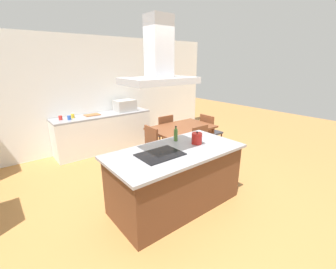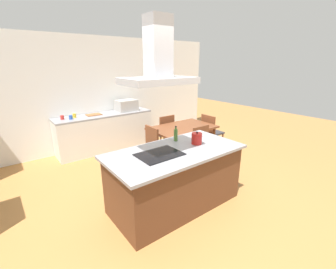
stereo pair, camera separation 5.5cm
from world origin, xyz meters
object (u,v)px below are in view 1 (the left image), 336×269
coffee_mug_blue (69,118)px  chair_facing_island (203,145)px  cutting_board (92,115)px  chair_at_left_end (147,146)px  cooktop (160,154)px  coffee_mug_red (60,118)px  chair_facing_back_wall (163,130)px  chair_at_right_end (209,130)px  dining_table (182,130)px  countertop_microwave (125,106)px  coffee_mug_yellow (73,116)px  tea_kettle (197,138)px  olive_oil_bottle (176,135)px  range_hood (159,63)px

coffee_mug_blue → chair_facing_island: coffee_mug_blue is taller
cutting_board → chair_at_left_end: cutting_board is taller
cooktop → coffee_mug_red: coffee_mug_red is taller
coffee_mug_red → chair_facing_back_wall: 2.32m
chair_at_left_end → chair_at_right_end: (1.83, 0.00, 0.00)m
chair_facing_back_wall → chair_at_right_end: 1.13m
chair_at_left_end → coffee_mug_red: bearing=124.3°
cooktop → coffee_mug_blue: bearing=97.8°
dining_table → chair_at_left_end: chair_at_left_end is taller
coffee_mug_red → cutting_board: coffee_mug_red is taller
countertop_microwave → chair_at_left_end: bearing=-104.4°
cooktop → dining_table: size_ratio=0.43×
coffee_mug_yellow → chair_at_right_end: size_ratio=0.10×
tea_kettle → dining_table: size_ratio=0.15×
dining_table → chair_at_left_end: size_ratio=1.57×
cooktop → olive_oil_bottle: bearing=29.8°
cutting_board → chair_at_left_end: (0.43, -1.68, -0.40)m
tea_kettle → range_hood: size_ratio=0.24×
cooktop → cutting_board: (0.17, 2.93, 0.00)m
cooktop → cutting_board: bearing=86.7°
chair_at_left_end → olive_oil_bottle: bearing=-93.4°
cutting_board → chair_at_right_end: 2.84m
countertop_microwave → coffee_mug_blue: countertop_microwave is taller
coffee_mug_yellow → chair_facing_back_wall: 2.10m
tea_kettle → range_hood: bearing=-179.6°
coffee_mug_blue → dining_table: coffee_mug_blue is taller
tea_kettle → cutting_board: (-0.54, 2.92, -0.08)m
range_hood → coffee_mug_yellow: bearing=95.4°
cutting_board → chair_facing_back_wall: 1.73m
cooktop → chair_at_right_end: cooktop is taller
coffee_mug_yellow → chair_at_left_end: 1.94m
cooktop → coffee_mug_red: bearing=100.5°
tea_kettle → chair_facing_back_wall: tea_kettle is taller
dining_table → chair_at_right_end: 0.93m
coffee_mug_red → cutting_board: 0.71m
countertop_microwave → chair_facing_island: 2.41m
coffee_mug_red → chair_at_right_end: coffee_mug_red is taller
cooktop → chair_facing_back_wall: size_ratio=0.67×
cooktop → cutting_board: 2.93m
cutting_board → coffee_mug_yellow: bearing=179.5°
chair_at_left_end → chair_at_right_end: bearing=0.0°
chair_facing_island → cutting_board: bearing=119.9°
coffee_mug_blue → chair_at_right_end: bearing=-29.1°
countertop_microwave → coffee_mug_yellow: 1.30m
countertop_microwave → chair_facing_back_wall: (0.50, -0.96, -0.53)m
tea_kettle → range_hood: 1.32m
coffee_mug_blue → cutting_board: 0.57m
coffee_mug_blue → dining_table: 2.48m
tea_kettle → coffee_mug_blue: 3.02m
tea_kettle → coffee_mug_red: (-1.25, 2.91, -0.04)m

